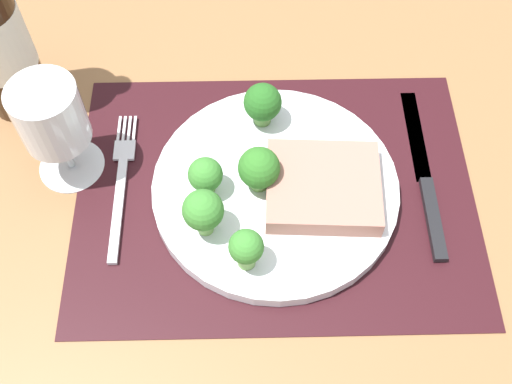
# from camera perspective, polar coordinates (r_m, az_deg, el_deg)

# --- Properties ---
(ground_plane) EXTENTS (1.40, 1.10, 0.03)m
(ground_plane) POSITION_cam_1_polar(r_m,az_deg,el_deg) (0.71, 1.71, -0.76)
(ground_plane) COLOR brown
(placemat) EXTENTS (0.44, 0.33, 0.00)m
(placemat) POSITION_cam_1_polar(r_m,az_deg,el_deg) (0.70, 1.74, -0.07)
(placemat) COLOR black
(placemat) RESTS_ON ground_plane
(plate) EXTENTS (0.27, 0.27, 0.02)m
(plate) POSITION_cam_1_polar(r_m,az_deg,el_deg) (0.69, 1.76, 0.34)
(plate) COLOR silver
(plate) RESTS_ON placemat
(steak) EXTENTS (0.13, 0.11, 0.02)m
(steak) POSITION_cam_1_polar(r_m,az_deg,el_deg) (0.67, 6.10, 0.47)
(steak) COLOR #9E6B5B
(steak) RESTS_ON plate
(broccoli_near_steak) EXTENTS (0.04, 0.04, 0.06)m
(broccoli_near_steak) POSITION_cam_1_polar(r_m,az_deg,el_deg) (0.62, -4.82, -1.75)
(broccoli_near_steak) COLOR #6B994C
(broccoli_near_steak) RESTS_ON plate
(broccoli_back_left) EXTENTS (0.04, 0.04, 0.05)m
(broccoli_back_left) POSITION_cam_1_polar(r_m,az_deg,el_deg) (0.71, 0.61, 8.07)
(broccoli_back_left) COLOR #5B8942
(broccoli_back_left) RESTS_ON plate
(broccoli_center) EXTENTS (0.04, 0.04, 0.06)m
(broccoli_center) POSITION_cam_1_polar(r_m,az_deg,el_deg) (0.66, 0.27, 2.37)
(broccoli_center) COLOR #6B994C
(broccoli_center) RESTS_ON plate
(broccoli_front_edge) EXTENTS (0.03, 0.03, 0.05)m
(broccoli_front_edge) POSITION_cam_1_polar(r_m,az_deg,el_deg) (0.61, -0.90, -5.13)
(broccoli_front_edge) COLOR #6B994C
(broccoli_front_edge) RESTS_ON plate
(broccoli_near_fork) EXTENTS (0.04, 0.04, 0.05)m
(broccoli_near_fork) POSITION_cam_1_polar(r_m,az_deg,el_deg) (0.66, -4.62, 1.51)
(broccoli_near_fork) COLOR #6B994C
(broccoli_near_fork) RESTS_ON plate
(fork) EXTENTS (0.02, 0.19, 0.01)m
(fork) POSITION_cam_1_polar(r_m,az_deg,el_deg) (0.71, -12.16, 0.84)
(fork) COLOR silver
(fork) RESTS_ON placemat
(knife) EXTENTS (0.02, 0.23, 0.01)m
(knife) POSITION_cam_1_polar(r_m,az_deg,el_deg) (0.72, 15.20, 0.70)
(knife) COLOR black
(knife) RESTS_ON placemat
(wine_glass) EXTENTS (0.07, 0.07, 0.13)m
(wine_glass) POSITION_cam_1_polar(r_m,az_deg,el_deg) (0.68, -18.05, 6.21)
(wine_glass) COLOR silver
(wine_glass) RESTS_ON ground_plane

